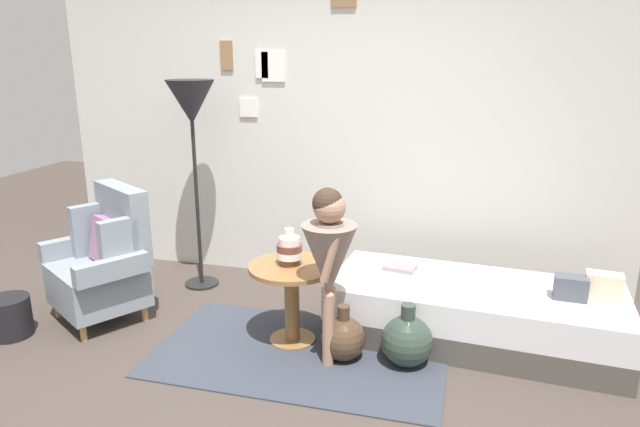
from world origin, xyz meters
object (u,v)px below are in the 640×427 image
(armchair, at_px, (105,260))
(magazine_basket, at_px, (10,317))
(demijohn_far, at_px, (407,341))
(book_on_daybed, at_px, (400,267))
(demijohn_near, at_px, (343,338))
(side_table, at_px, (292,287))
(floor_lamp, at_px, (191,111))
(daybed, at_px, (473,313))
(person_child, at_px, (329,254))
(vase_striped, at_px, (289,250))

(armchair, xyz_separation_m, magazine_basket, (-0.48, -0.45, -0.30))
(demijohn_far, distance_m, magazine_basket, 2.71)
(book_on_daybed, distance_m, demijohn_near, 0.74)
(side_table, height_order, demijohn_far, side_table)
(side_table, bearing_deg, armchair, 179.35)
(book_on_daybed, bearing_deg, side_table, -142.96)
(demijohn_near, bearing_deg, floor_lamp, 148.35)
(side_table, xyz_separation_m, magazine_basket, (-1.91, -0.43, -0.25))
(daybed, distance_m, side_table, 1.24)
(daybed, distance_m, demijohn_far, 0.59)
(armchair, distance_m, book_on_daybed, 2.14)
(book_on_daybed, relative_size, demijohn_far, 0.54)
(armchair, height_order, daybed, armchair)
(daybed, xyz_separation_m, person_child, (-0.87, -0.52, 0.53))
(side_table, bearing_deg, demijohn_near, -20.30)
(armchair, distance_m, floor_lamp, 1.31)
(demijohn_far, xyz_separation_m, magazine_basket, (-2.69, -0.32, -0.03))
(demijohn_far, bearing_deg, vase_striped, 171.33)
(floor_lamp, relative_size, demijohn_far, 4.14)
(armchair, bearing_deg, demijohn_far, -3.17)
(daybed, bearing_deg, magazine_basket, -166.14)
(floor_lamp, bearing_deg, vase_striped, -35.19)
(daybed, relative_size, side_table, 3.45)
(person_child, bearing_deg, side_table, 147.49)
(demijohn_near, bearing_deg, armchair, 174.99)
(demijohn_far, bearing_deg, demijohn_near, -174.76)
(demijohn_far, bearing_deg, book_on_daybed, 102.23)
(floor_lamp, xyz_separation_m, person_child, (1.34, -0.93, -0.73))
(person_child, bearing_deg, book_on_daybed, 62.93)
(armchair, xyz_separation_m, floor_lamp, (0.39, 0.72, 1.02))
(book_on_daybed, relative_size, demijohn_near, 0.59)
(side_table, relative_size, demijohn_near, 1.53)
(vase_striped, relative_size, magazine_basket, 0.88)
(armchair, relative_size, side_table, 1.71)
(armchair, bearing_deg, magazine_basket, -137.06)
(armchair, distance_m, vase_striped, 1.42)
(side_table, xyz_separation_m, demijohn_near, (0.39, -0.14, -0.25))
(magazine_basket, bearing_deg, armchair, 42.94)
(floor_lamp, height_order, book_on_daybed, floor_lamp)
(book_on_daybed, bearing_deg, floor_lamp, 171.87)
(magazine_basket, bearing_deg, side_table, 12.68)
(daybed, distance_m, person_child, 1.15)
(vase_striped, relative_size, demijohn_near, 0.67)
(side_table, bearing_deg, vase_striped, 139.68)
(daybed, xyz_separation_m, demijohn_near, (-0.79, -0.47, -0.05))
(vase_striped, xyz_separation_m, demijohn_near, (0.41, -0.16, -0.50))
(vase_striped, bearing_deg, floor_lamp, 144.81)
(daybed, height_order, magazine_basket, daybed)
(armchair, distance_m, demijohn_near, 1.84)
(armchair, height_order, vase_striped, armchair)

